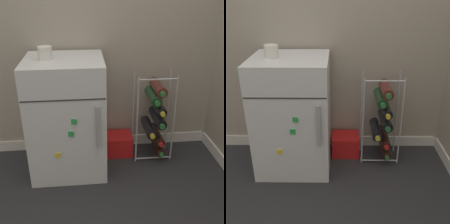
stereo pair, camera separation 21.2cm
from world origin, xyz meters
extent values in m
plane|color=#28282B|center=(0.00, 0.00, 0.00)|extent=(14.00, 14.00, 0.00)
cube|color=silver|center=(0.00, 0.64, 0.04)|extent=(6.91, 0.01, 0.09)
cube|color=silver|center=(-0.24, 0.37, 0.43)|extent=(0.54, 0.50, 0.86)
cube|color=#2D2D2D|center=(-0.24, 0.12, 0.66)|extent=(0.53, 0.00, 0.01)
cube|color=#9E9EA3|center=(-0.03, 0.11, 0.47)|extent=(0.02, 0.02, 0.29)
cube|color=green|center=(-0.21, 0.12, 0.43)|extent=(0.04, 0.01, 0.04)
cube|color=green|center=(-0.18, 0.12, 0.51)|extent=(0.04, 0.01, 0.04)
cube|color=yellow|center=(-0.30, 0.12, 0.27)|extent=(0.04, 0.01, 0.04)
cylinder|color=#B2B2B7|center=(0.28, 0.38, 0.36)|extent=(0.01, 0.01, 0.71)
cylinder|color=#B2B2B7|center=(0.57, 0.38, 0.36)|extent=(0.01, 0.01, 0.71)
cylinder|color=#B2B2B7|center=(0.28, 0.55, 0.36)|extent=(0.01, 0.01, 0.71)
cylinder|color=#B2B2B7|center=(0.57, 0.55, 0.36)|extent=(0.01, 0.01, 0.71)
cylinder|color=#B2B2B7|center=(0.42, 0.38, 0.02)|extent=(0.29, 0.01, 0.01)
cylinder|color=#B2B2B7|center=(0.42, 0.38, 0.69)|extent=(0.29, 0.01, 0.01)
cylinder|color=black|center=(0.47, 0.46, 0.10)|extent=(0.07, 0.30, 0.07)
cylinder|color=#2D7033|center=(0.47, 0.30, 0.10)|extent=(0.03, 0.02, 0.03)
cylinder|color=black|center=(0.46, 0.46, 0.19)|extent=(0.07, 0.29, 0.07)
cylinder|color=red|center=(0.46, 0.31, 0.19)|extent=(0.03, 0.02, 0.03)
cylinder|color=black|center=(0.39, 0.46, 0.26)|extent=(0.08, 0.26, 0.08)
cylinder|color=gold|center=(0.39, 0.32, 0.26)|extent=(0.04, 0.02, 0.04)
cylinder|color=black|center=(0.46, 0.46, 0.34)|extent=(0.08, 0.28, 0.08)
cylinder|color=#2D7033|center=(0.46, 0.31, 0.34)|extent=(0.04, 0.02, 0.04)
cylinder|color=black|center=(0.45, 0.46, 0.45)|extent=(0.07, 0.30, 0.07)
cylinder|color=gold|center=(0.45, 0.30, 0.45)|extent=(0.03, 0.02, 0.03)
cylinder|color=#19381E|center=(0.41, 0.46, 0.53)|extent=(0.08, 0.26, 0.08)
cylinder|color=#2D7033|center=(0.41, 0.32, 0.53)|extent=(0.04, 0.02, 0.04)
cylinder|color=#56231E|center=(0.45, 0.46, 0.60)|extent=(0.08, 0.25, 0.08)
cylinder|color=#2D7033|center=(0.45, 0.33, 0.60)|extent=(0.04, 0.02, 0.04)
cube|color=red|center=(0.15, 0.52, 0.09)|extent=(0.22, 0.20, 0.17)
cylinder|color=silver|center=(-0.35, 0.36, 0.90)|extent=(0.09, 0.09, 0.08)
camera|label=1|loc=(-0.10, -1.49, 1.34)|focal=45.00mm
camera|label=2|loc=(0.11, -1.50, 1.34)|focal=45.00mm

